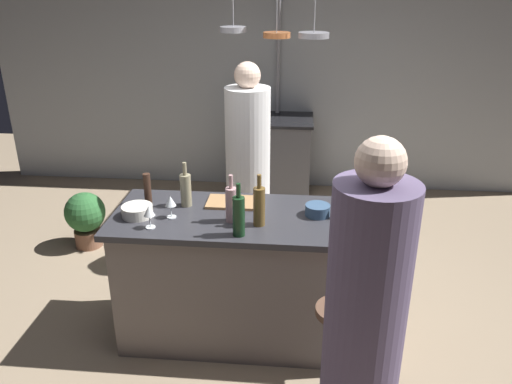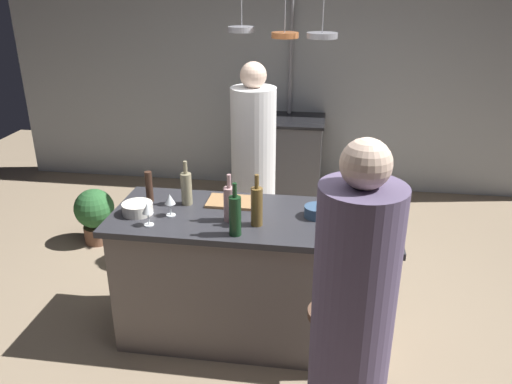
% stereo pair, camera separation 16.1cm
% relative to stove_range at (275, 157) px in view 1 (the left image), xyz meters
% --- Properties ---
extents(ground_plane, '(9.00, 9.00, 0.00)m').
position_rel_stove_range_xyz_m(ground_plane, '(0.00, -2.45, -0.45)').
color(ground_plane, gray).
extents(back_wall, '(6.40, 0.16, 2.60)m').
position_rel_stove_range_xyz_m(back_wall, '(0.00, 0.40, 0.85)').
color(back_wall, '#9EA3A8').
rests_on(back_wall, ground_plane).
extents(kitchen_island, '(1.80, 0.72, 0.90)m').
position_rel_stove_range_xyz_m(kitchen_island, '(0.00, -2.45, 0.01)').
color(kitchen_island, slate).
rests_on(kitchen_island, ground_plane).
extents(stove_range, '(0.80, 0.64, 0.89)m').
position_rel_stove_range_xyz_m(stove_range, '(0.00, 0.00, 0.00)').
color(stove_range, '#47474C').
rests_on(stove_range, ground_plane).
extents(chef, '(0.36, 0.36, 1.70)m').
position_rel_stove_range_xyz_m(chef, '(-0.15, -1.45, 0.34)').
color(chef, white).
rests_on(chef, ground_plane).
extents(bar_stool_right, '(0.28, 0.28, 0.68)m').
position_rel_stove_range_xyz_m(bar_stool_right, '(0.52, -3.07, -0.07)').
color(bar_stool_right, '#4C4C51').
rests_on(bar_stool_right, ground_plane).
extents(guest_right, '(0.36, 0.36, 1.72)m').
position_rel_stove_range_xyz_m(guest_right, '(0.59, -3.41, 0.35)').
color(guest_right, '#594C6B').
rests_on(guest_right, ground_plane).
extents(overhead_pot_rack, '(0.88, 1.48, 2.17)m').
position_rel_stove_range_xyz_m(overhead_pot_rack, '(0.04, -0.55, 1.21)').
color(overhead_pot_rack, gray).
rests_on(overhead_pot_rack, ground_plane).
extents(potted_plant, '(0.36, 0.36, 0.52)m').
position_rel_stove_range_xyz_m(potted_plant, '(-1.63, -1.35, -0.15)').
color(potted_plant, brown).
rests_on(potted_plant, ground_plane).
extents(cutting_board, '(0.32, 0.22, 0.02)m').
position_rel_stove_range_xyz_m(cutting_board, '(-0.17, -2.27, 0.46)').
color(cutting_board, '#997047').
rests_on(cutting_board, kitchen_island).
extents(pepper_mill, '(0.05, 0.05, 0.21)m').
position_rel_stove_range_xyz_m(pepper_mill, '(-0.71, -2.32, 0.56)').
color(pepper_mill, '#382319').
rests_on(pepper_mill, kitchen_island).
extents(wine_bottle_green, '(0.07, 0.07, 0.31)m').
position_rel_stove_range_xyz_m(wine_bottle_green, '(0.68, -2.41, 0.57)').
color(wine_bottle_green, '#193D23').
rests_on(wine_bottle_green, kitchen_island).
extents(wine_bottle_white, '(0.07, 0.07, 0.30)m').
position_rel_stove_range_xyz_m(wine_bottle_white, '(-0.46, -2.33, 0.57)').
color(wine_bottle_white, gray).
rests_on(wine_bottle_white, kitchen_island).
extents(wine_bottle_rose, '(0.07, 0.07, 0.30)m').
position_rel_stove_range_xyz_m(wine_bottle_rose, '(-0.13, -2.53, 0.57)').
color(wine_bottle_rose, '#B78C8E').
rests_on(wine_bottle_rose, kitchen_island).
extents(wine_bottle_red, '(0.07, 0.07, 0.32)m').
position_rel_stove_range_xyz_m(wine_bottle_red, '(-0.06, -2.72, 0.58)').
color(wine_bottle_red, '#143319').
rests_on(wine_bottle_red, kitchen_island).
extents(wine_bottle_amber, '(0.07, 0.07, 0.33)m').
position_rel_stove_range_xyz_m(wine_bottle_amber, '(0.04, -2.57, 0.58)').
color(wine_bottle_amber, brown).
rests_on(wine_bottle_amber, kitchen_island).
extents(wine_glass_near_right_guest, '(0.07, 0.07, 0.15)m').
position_rel_stove_range_xyz_m(wine_glass_near_right_guest, '(-0.51, -2.52, 0.56)').
color(wine_glass_near_right_guest, silver).
rests_on(wine_glass_near_right_guest, kitchen_island).
extents(wine_glass_near_left_guest, '(0.07, 0.07, 0.15)m').
position_rel_stove_range_xyz_m(wine_glass_near_left_guest, '(-0.60, -2.67, 0.56)').
color(wine_glass_near_left_guest, silver).
rests_on(wine_glass_near_left_guest, kitchen_island).
extents(mixing_bowl_blue, '(0.16, 0.16, 0.07)m').
position_rel_stove_range_xyz_m(mixing_bowl_blue, '(0.40, -2.40, 0.49)').
color(mixing_bowl_blue, '#334C6B').
rests_on(mixing_bowl_blue, kitchen_island).
extents(mixing_bowl_ceramic, '(0.19, 0.19, 0.07)m').
position_rel_stove_range_xyz_m(mixing_bowl_ceramic, '(-0.73, -2.52, 0.49)').
color(mixing_bowl_ceramic, silver).
rests_on(mixing_bowl_ceramic, kitchen_island).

